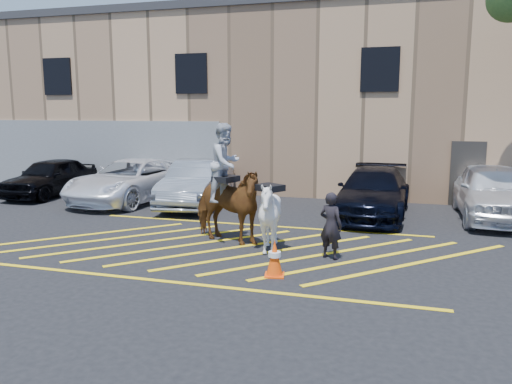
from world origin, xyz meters
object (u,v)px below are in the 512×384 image
(car_white_pickup, at_px, (131,181))
(car_white_suv, at_px, (494,192))
(car_blue_suv, at_px, (373,192))
(handler, at_px, (331,226))
(car_silver_sedan, at_px, (197,183))
(saddled_white, at_px, (270,216))
(traffic_cone, at_px, (275,258))
(mounted_bay, at_px, (226,195))
(car_black_suv, at_px, (51,177))

(car_white_pickup, distance_m, car_white_suv, 11.89)
(car_white_pickup, xyz_separation_m, car_white_suv, (11.89, 0.34, 0.09))
(car_blue_suv, relative_size, handler, 3.38)
(car_silver_sedan, distance_m, car_white_suv, 9.33)
(saddled_white, distance_m, traffic_cone, 1.68)
(handler, relative_size, traffic_cone, 2.03)
(car_white_pickup, relative_size, handler, 3.63)
(handler, xyz_separation_m, mounted_bay, (-2.64, 0.61, 0.44))
(car_white_pickup, xyz_separation_m, traffic_cone, (6.90, -6.50, -0.38))
(mounted_bay, bearing_deg, car_blue_suv, 52.64)
(car_black_suv, distance_m, car_silver_sedan, 6.14)
(car_blue_suv, xyz_separation_m, saddled_white, (-2.03, -4.86, 0.13))
(car_black_suv, distance_m, traffic_cone, 12.43)
(car_blue_suv, height_order, saddled_white, saddled_white)
(car_black_suv, height_order, mounted_bay, mounted_bay)
(car_silver_sedan, height_order, car_blue_suv, car_silver_sedan)
(traffic_cone, bearing_deg, saddled_white, 108.28)
(car_silver_sedan, bearing_deg, car_white_suv, -4.59)
(car_blue_suv, relative_size, car_white_suv, 1.02)
(car_white_pickup, bearing_deg, saddled_white, -30.51)
(mounted_bay, bearing_deg, car_white_suv, 35.10)
(car_white_pickup, relative_size, car_blue_suv, 1.07)
(car_black_suv, xyz_separation_m, car_blue_suv, (11.99, -0.31, 0.01))
(handler, bearing_deg, car_black_suv, -1.85)
(saddled_white, bearing_deg, car_blue_suv, 67.33)
(traffic_cone, bearing_deg, handler, 59.03)
(car_white_suv, height_order, saddled_white, saddled_white)
(car_black_suv, height_order, saddled_white, saddled_white)
(mounted_bay, distance_m, traffic_cone, 2.85)
(car_white_suv, bearing_deg, handler, -127.57)
(car_black_suv, height_order, car_silver_sedan, car_silver_sedan)
(car_black_suv, bearing_deg, car_silver_sedan, -2.62)
(handler, distance_m, saddled_white, 1.40)
(car_black_suv, height_order, handler, handler)
(car_white_pickup, height_order, car_blue_suv, car_white_pickup)
(car_white_suv, bearing_deg, car_blue_suv, -172.76)
(traffic_cone, bearing_deg, car_white_pickup, 136.71)
(car_black_suv, xyz_separation_m, handler, (11.35, -5.21, 0.02))
(traffic_cone, bearing_deg, car_blue_suv, 76.56)
(car_blue_suv, relative_size, mounted_bay, 1.71)
(car_silver_sedan, bearing_deg, car_black_suv, 170.26)
(handler, bearing_deg, traffic_cone, 81.84)
(car_silver_sedan, xyz_separation_m, car_blue_suv, (5.86, -0.03, -0.04))
(car_white_suv, bearing_deg, mounted_bay, -145.00)
(car_white_pickup, distance_m, car_silver_sedan, 2.57)
(car_blue_suv, height_order, mounted_bay, mounted_bay)
(car_silver_sedan, xyz_separation_m, saddled_white, (3.83, -4.89, 0.09))
(car_white_pickup, relative_size, mounted_bay, 1.84)
(handler, bearing_deg, car_white_suv, -104.66)
(handler, height_order, saddled_white, saddled_white)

